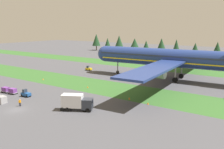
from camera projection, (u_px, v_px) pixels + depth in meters
name	position (u px, v px, depth m)	size (l,w,h in m)	color
ground_plane	(16.00, 110.00, 54.51)	(400.00, 400.00, 0.00)	#47474C
grass_strip_near	(95.00, 85.00, 76.97)	(320.00, 15.61, 0.01)	#336028
grass_strip_far	(155.00, 67.00, 111.79)	(320.00, 15.61, 0.01)	#336028
airliner	(173.00, 58.00, 83.89)	(59.87, 73.71, 20.97)	navy
baggage_tug	(26.00, 94.00, 64.76)	(2.71, 1.53, 1.97)	#1E4C8E
cargo_dolly_lead	(13.00, 91.00, 67.17)	(2.33, 1.70, 1.55)	#A3A3A8
cargo_dolly_second	(6.00, 89.00, 68.57)	(2.33, 1.70, 1.55)	#A3A3A8
catering_truck	(76.00, 102.00, 53.94)	(7.21, 5.33, 3.58)	#2D333D
pushback_tractor	(89.00, 69.00, 102.77)	(2.69, 1.49, 1.97)	yellow
ground_crew_marshaller	(20.00, 102.00, 56.94)	(0.36, 0.54, 1.74)	black
uld_container_0	(2.00, 100.00, 59.32)	(2.00, 1.60, 1.69)	#A3A3A8
taxiway_marker_0	(88.00, 87.00, 74.06)	(0.44, 0.44, 0.50)	orange
taxiway_marker_1	(129.00, 98.00, 62.48)	(0.44, 0.44, 0.49)	orange
taxiway_marker_2	(148.00, 103.00, 58.45)	(0.44, 0.44, 0.45)	orange
taxiway_marker_3	(43.00, 79.00, 85.01)	(0.44, 0.44, 0.49)	orange
distant_tree_line	(184.00, 45.00, 148.83)	(147.71, 10.47, 12.40)	#4C3823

